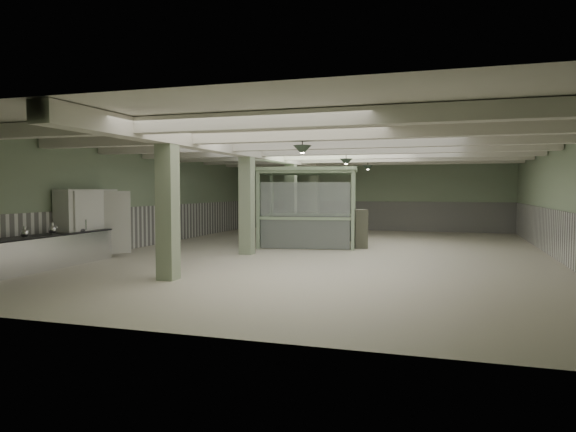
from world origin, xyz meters
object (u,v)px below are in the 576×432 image
(guard_booth, at_px, (309,194))
(filing_cabinet, at_px, (361,229))
(walkin_cooler, at_px, (88,226))
(prep_counter, at_px, (47,251))

(guard_booth, relative_size, filing_cabinet, 2.89)
(walkin_cooler, xyz_separation_m, filing_cabinet, (7.41, 5.46, -0.33))
(walkin_cooler, distance_m, guard_booth, 7.95)
(prep_counter, height_order, filing_cabinet, filing_cabinet)
(walkin_cooler, bearing_deg, guard_booth, 47.00)
(prep_counter, distance_m, filing_cabinet, 10.32)
(prep_counter, xyz_separation_m, filing_cabinet, (7.33, 7.27, 0.24))
(guard_booth, bearing_deg, prep_counter, -134.08)
(prep_counter, xyz_separation_m, guard_booth, (5.30, 7.59, 1.48))
(prep_counter, bearing_deg, guard_booth, 55.04)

